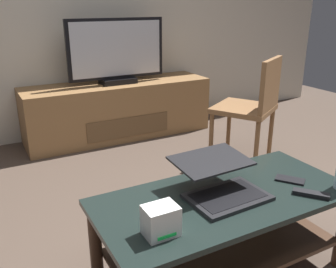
{
  "coord_description": "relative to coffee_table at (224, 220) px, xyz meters",
  "views": [
    {
      "loc": [
        -0.9,
        -1.23,
        1.29
      ],
      "look_at": [
        0.02,
        0.49,
        0.59
      ],
      "focal_mm": 39.63,
      "sensor_mm": 36.0,
      "label": 1
    }
  ],
  "objects": [
    {
      "name": "television",
      "position": [
        0.3,
        2.12,
        0.53
      ],
      "size": [
        0.94,
        0.2,
        0.6
      ],
      "color": "black",
      "rests_on": "media_cabinet"
    },
    {
      "name": "tv_remote",
      "position": [
        0.35,
        -0.19,
        0.15
      ],
      "size": [
        0.13,
        0.15,
        0.02
      ],
      "primitive_type": "cube",
      "rotation": [
        0.0,
        0.0,
        0.68
      ],
      "color": "black",
      "rests_on": "coffee_table"
    },
    {
      "name": "laptop",
      "position": [
        -0.01,
        0.02,
        0.2
      ],
      "size": [
        0.37,
        0.39,
        0.16
      ],
      "color": "black",
      "rests_on": "coffee_table"
    },
    {
      "name": "coffee_table",
      "position": [
        0.0,
        0.0,
        0.0
      ],
      "size": [
        1.22,
        0.57,
        0.44
      ],
      "color": "black",
      "rests_on": "ground"
    },
    {
      "name": "cell_phone",
      "position": [
        0.37,
        -0.03,
        0.14
      ],
      "size": [
        0.14,
        0.15,
        0.01
      ],
      "primitive_type": "cube",
      "rotation": [
        0.0,
        0.0,
        0.63
      ],
      "color": "black",
      "rests_on": "coffee_table"
    },
    {
      "name": "router_box",
      "position": [
        -0.4,
        -0.13,
        0.2
      ],
      "size": [
        0.13,
        0.1,
        0.12
      ],
      "color": "white",
      "rests_on": "coffee_table"
    },
    {
      "name": "media_cabinet",
      "position": [
        0.3,
        2.14,
        -0.03
      ],
      "size": [
        1.82,
        0.51,
        0.54
      ],
      "color": "olive",
      "rests_on": "ground"
    },
    {
      "name": "dining_chair",
      "position": [
        1.0,
        0.98,
        0.21
      ],
      "size": [
        0.6,
        0.6,
        0.88
      ],
      "color": "brown",
      "rests_on": "ground"
    }
  ]
}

